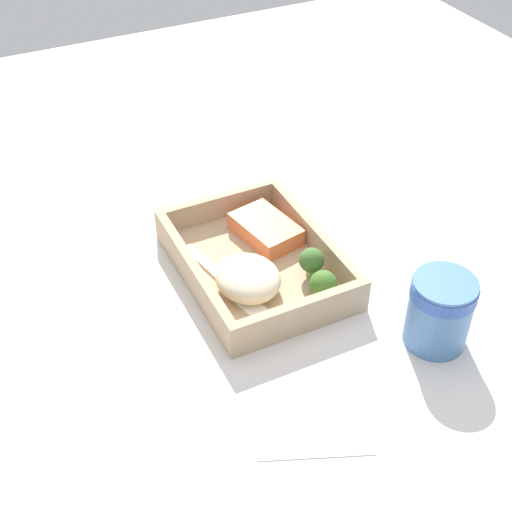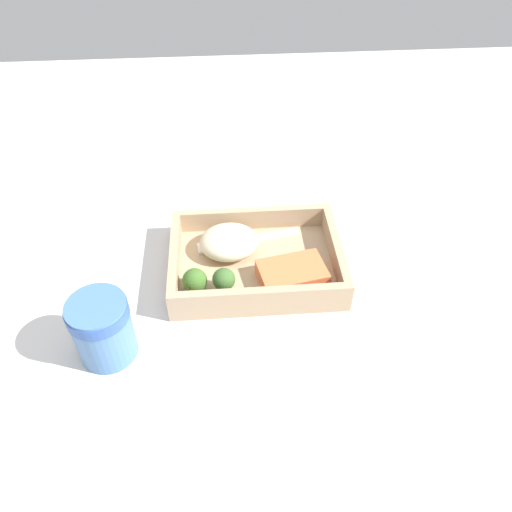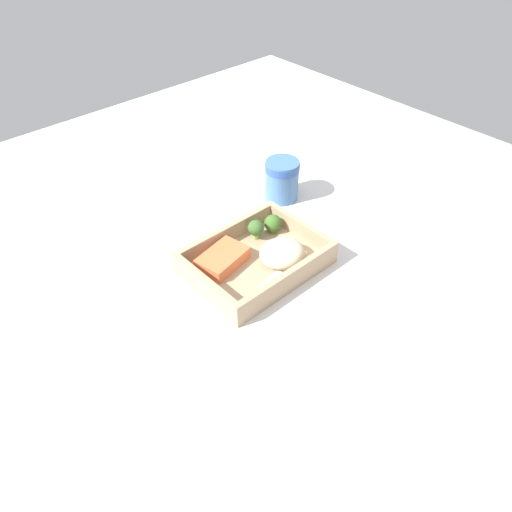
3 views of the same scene
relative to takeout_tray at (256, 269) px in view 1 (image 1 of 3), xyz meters
The scene contains 10 objects.
ground_plane 1.60cm from the takeout_tray, ahead, with size 160.00×160.00×2.00cm, color silver.
takeout_tray is the anchor object (origin of this frame).
tray_rim 2.30cm from the takeout_tray, ahead, with size 24.45×18.03×3.41cm.
salmon_fillet 6.31cm from the takeout_tray, 141.91° to the left, with size 9.16×5.96×2.41cm, color #EE7342.
mashed_potatoes 5.36cm from the takeout_tray, 37.49° to the right, with size 8.68×7.71×3.79cm, color beige.
broccoli_floret_1 10.18cm from the takeout_tray, 28.20° to the left, with size 3.42×3.42×3.65cm.
broccoli_floret_2 7.69cm from the takeout_tray, 47.87° to the left, with size 3.13×3.13×4.07cm.
fork 5.22cm from the takeout_tray, 69.30° to the right, with size 15.82×4.68×0.44cm.
paper_cup 23.96cm from the takeout_tray, 34.09° to the left, with size 7.34×7.34×8.87cm.
receipt_slip 24.11cm from the takeout_tray, 12.29° to the right, with size 8.64×11.83×0.24cm, color white.
Camera 1 is at (61.72, -29.93, 59.79)cm, focal length 50.00 mm.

